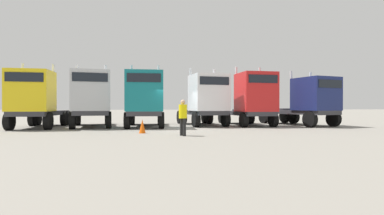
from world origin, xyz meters
name	(u,v)px	position (x,y,z in m)	size (l,w,h in m)	color
ground	(175,128)	(0.00, 0.00, 0.00)	(200.00, 200.00, 0.00)	gray
semi_truck_yellow	(35,99)	(-9.05, 1.00, 1.91)	(2.91, 6.39, 4.30)	#333338
semi_truck_silver	(91,98)	(-5.65, 1.51, 2.00)	(3.59, 6.49, 4.39)	#333338
semi_truck_teal	(145,99)	(-2.02, 1.14, 1.96)	(2.61, 6.11, 4.36)	#333338
semi_truck_white	(206,99)	(2.39, 2.07, 1.96)	(3.42, 6.15, 4.31)	#333338
semi_truck_red	(252,99)	(5.76, 1.66, 1.99)	(3.02, 6.52, 4.43)	#333338
semi_truck_navy	(308,101)	(9.97, 1.33, 1.86)	(4.12, 6.84, 4.11)	#333338
visitor_in_hivis	(183,115)	(0.06, -4.73, 1.04)	(0.54, 0.54, 1.78)	black
traffic_cone_near	(142,126)	(-1.99, -3.08, 0.37)	(0.36, 0.36, 0.74)	#F2590C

